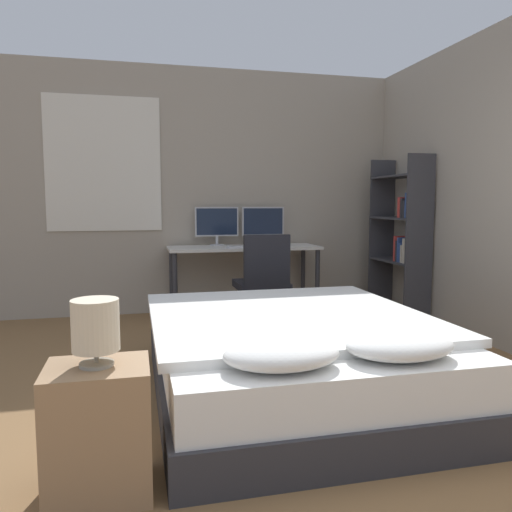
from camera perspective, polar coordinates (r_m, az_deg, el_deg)
ground_plane at (r=2.37m, az=22.25°, el=-25.32°), size 20.00×20.00×0.00m
wall_back at (r=5.75m, az=-1.56°, el=7.40°), size 12.00×0.08×2.70m
bed at (r=3.22m, az=4.19°, el=-11.35°), size 1.73×2.07×0.59m
nightstand at (r=2.30m, az=-17.50°, el=-18.43°), size 0.42×0.35×0.55m
bedside_lamp at (r=2.16m, az=-17.87°, el=-7.68°), size 0.19×0.19×0.28m
desk at (r=5.41m, az=-1.41°, el=0.14°), size 1.63×0.58×0.75m
monitor_left at (r=5.52m, az=-4.50°, el=3.73°), size 0.48×0.16×0.42m
monitor_right at (r=5.63m, az=0.81°, el=3.79°), size 0.48×0.16×0.42m
keyboard at (r=5.23m, az=-0.98°, el=1.05°), size 0.42×0.13×0.02m
computer_mouse at (r=5.30m, az=2.18°, el=1.21°), size 0.07×0.05×0.04m
office_chair at (r=4.83m, az=0.77°, el=-3.98°), size 0.52×0.52×0.93m
bookshelf at (r=5.52m, az=16.50°, el=2.76°), size 0.30×0.81×1.71m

